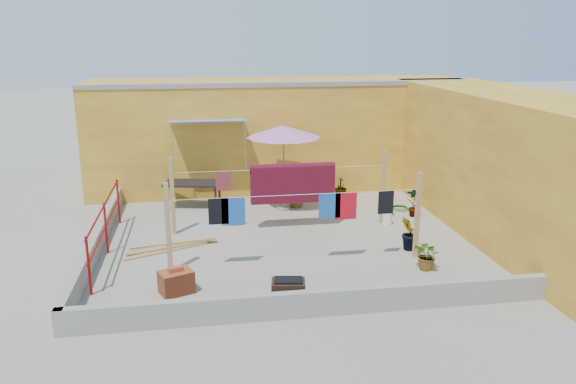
% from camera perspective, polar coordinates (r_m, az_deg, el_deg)
% --- Properties ---
extents(ground, '(80.00, 80.00, 0.00)m').
position_cam_1_polar(ground, '(12.70, -0.19, -4.86)').
color(ground, '#9E998E').
rests_on(ground, ground).
extents(wall_back, '(11.00, 3.27, 3.21)m').
position_cam_1_polar(wall_back, '(16.85, -0.99, 5.95)').
color(wall_back, gold).
rests_on(wall_back, ground).
extents(wall_right, '(2.40, 9.00, 3.20)m').
position_cam_1_polar(wall_right, '(13.99, 21.38, 2.81)').
color(wall_right, gold).
rests_on(wall_right, ground).
extents(parapet_front, '(8.30, 0.16, 0.44)m').
position_cam_1_polar(parapet_front, '(9.38, 3.27, -11.19)').
color(parapet_front, gray).
rests_on(parapet_front, ground).
extents(parapet_left, '(0.16, 7.30, 0.44)m').
position_cam_1_polar(parapet_left, '(12.69, -18.78, -4.70)').
color(parapet_left, gray).
rests_on(parapet_left, ground).
extents(red_railing, '(0.05, 4.20, 1.10)m').
position_cam_1_polar(red_railing, '(12.30, -18.07, -2.80)').
color(red_railing, maroon).
rests_on(red_railing, ground).
extents(clothesline_rig, '(5.09, 2.35, 1.80)m').
position_cam_1_polar(clothesline_rig, '(12.93, 0.43, 0.44)').
color(clothesline_rig, tan).
rests_on(clothesline_rig, ground).
extents(patio_umbrella, '(2.48, 2.48, 2.30)m').
position_cam_1_polar(patio_umbrella, '(14.39, -0.45, 6.12)').
color(patio_umbrella, gray).
rests_on(patio_umbrella, ground).
extents(outdoor_table, '(1.61, 1.04, 0.70)m').
position_cam_1_polar(outdoor_table, '(15.07, -9.64, 0.74)').
color(outdoor_table, black).
rests_on(outdoor_table, ground).
extents(brick_stack, '(0.68, 0.60, 0.49)m').
position_cam_1_polar(brick_stack, '(10.32, -11.29, -8.92)').
color(brick_stack, '#9F4524').
rests_on(brick_stack, ground).
extents(lumber_pile, '(1.97, 0.90, 0.12)m').
position_cam_1_polar(lumber_pile, '(12.38, -11.91, -5.47)').
color(lumber_pile, tan).
rests_on(lumber_pile, ground).
extents(brazier, '(0.62, 0.46, 0.51)m').
position_cam_1_polar(brazier, '(9.62, 0.03, -10.25)').
color(brazier, '#301D12').
rests_on(brazier, ground).
extents(white_basin, '(0.54, 0.54, 0.09)m').
position_cam_1_polar(white_basin, '(10.29, 12.93, -10.11)').
color(white_basin, silver).
rests_on(white_basin, ground).
extents(water_jug_a, '(0.21, 0.21, 0.33)m').
position_cam_1_polar(water_jug_a, '(14.67, 9.59, -1.63)').
color(water_jug_a, silver).
rests_on(water_jug_a, ground).
extents(water_jug_b, '(0.23, 0.23, 0.36)m').
position_cam_1_polar(water_jug_b, '(13.88, 10.05, -2.59)').
color(water_jug_b, silver).
rests_on(water_jug_b, ground).
extents(green_hose, '(0.50, 0.50, 0.07)m').
position_cam_1_polar(green_hose, '(15.16, 11.28, -1.60)').
color(green_hose, '#1C7E1F').
rests_on(green_hose, ground).
extents(plant_back_a, '(0.79, 0.73, 0.76)m').
position_cam_1_polar(plant_back_a, '(15.01, 0.92, -0.09)').
color(plant_back_a, '#1A5B1A').
rests_on(plant_back_a, ground).
extents(plant_back_b, '(0.34, 0.34, 0.60)m').
position_cam_1_polar(plant_back_b, '(16.00, 5.37, 0.55)').
color(plant_back_b, '#1A5B1A').
rests_on(plant_back_b, ground).
extents(plant_right_a, '(0.48, 0.44, 0.76)m').
position_cam_1_polar(plant_right_a, '(14.52, 12.68, -1.01)').
color(plant_right_a, '#1A5B1A').
rests_on(plant_right_a, ground).
extents(plant_right_b, '(0.47, 0.52, 0.76)m').
position_cam_1_polar(plant_right_b, '(12.23, 12.25, -4.15)').
color(plant_right_b, '#1A5B1A').
rests_on(plant_right_b, ground).
extents(plant_right_c, '(0.64, 0.67, 0.58)m').
position_cam_1_polar(plant_right_c, '(11.37, 14.04, -6.30)').
color(plant_right_c, '#1A5B1A').
rests_on(plant_right_c, ground).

